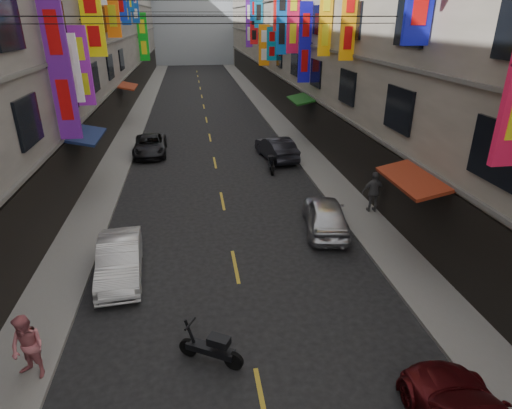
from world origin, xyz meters
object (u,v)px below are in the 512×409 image
object	(u,v)px
scooter_crossing	(212,348)
car_left_far	(150,145)
car_right_mid	(325,215)
car_right_far	(276,148)
pedestrian_lfar	(28,348)
scooter_far_right	(271,164)
car_left_mid	(120,260)
pedestrian_rfar	(374,192)

from	to	relation	value
scooter_crossing	car_left_far	xyz separation A→B (m)	(-2.93, 18.85, 0.16)
car_right_mid	car_right_far	world-z (taller)	car_right_far
pedestrian_lfar	car_right_mid	bearing A→B (deg)	61.88
scooter_far_right	car_left_far	world-z (taller)	car_left_far
car_left_mid	pedestrian_rfar	xyz separation A→B (m)	(10.52, 3.61, 0.40)
scooter_far_right	pedestrian_rfar	bearing A→B (deg)	123.98
pedestrian_lfar	scooter_far_right	bearing A→B (deg)	85.49
pedestrian_lfar	pedestrian_rfar	distance (m)	14.42
pedestrian_rfar	car_right_mid	bearing A→B (deg)	30.51
scooter_far_right	pedestrian_lfar	distance (m)	16.69
pedestrian_lfar	pedestrian_rfar	size ratio (longest dim) A/B	0.93
car_left_far	car_right_mid	distance (m)	14.45
scooter_crossing	car_left_mid	size ratio (longest dim) A/B	0.41
car_right_far	pedestrian_lfar	xyz separation A→B (m)	(-9.25, -16.63, 0.29)
car_left_far	pedestrian_lfar	size ratio (longest dim) A/B	2.51
car_right_far	pedestrian_lfar	size ratio (longest dim) A/B	2.45
scooter_far_right	pedestrian_lfar	size ratio (longest dim) A/B	1.04
car_left_mid	pedestrian_rfar	distance (m)	11.13
scooter_far_right	car_left_mid	xyz separation A→B (m)	(-7.05, -9.95, 0.21)
car_left_mid	pedestrian_lfar	world-z (taller)	pedestrian_lfar
car_right_far	pedestrian_rfar	size ratio (longest dim) A/B	2.29
car_right_mid	car_right_far	distance (m)	9.88
scooter_crossing	car_right_mid	size ratio (longest dim) A/B	0.40
car_left_far	pedestrian_lfar	distance (m)	18.84
scooter_crossing	car_right_far	bearing A→B (deg)	13.69
scooter_far_right	car_right_mid	xyz separation A→B (m)	(0.88, -7.60, 0.25)
scooter_far_right	car_left_mid	size ratio (longest dim) A/B	0.46
scooter_crossing	car_right_far	world-z (taller)	car_right_far
scooter_crossing	car_right_mid	world-z (taller)	car_right_mid
car_left_far	pedestrian_rfar	size ratio (longest dim) A/B	2.34
car_left_mid	car_right_far	distance (m)	14.49
pedestrian_lfar	car_right_far	bearing A→B (deg)	87.12
scooter_crossing	car_right_far	size ratio (longest dim) A/B	0.38
pedestrian_lfar	car_left_mid	bearing A→B (deg)	97.68
car_left_far	scooter_far_right	bearing A→B (deg)	-33.43
scooter_crossing	pedestrian_rfar	xyz separation A→B (m)	(7.67, 8.08, 0.61)
scooter_crossing	scooter_far_right	size ratio (longest dim) A/B	0.90
car_left_mid	pedestrian_rfar	bearing A→B (deg)	14.11
car_left_far	pedestrian_lfar	xyz separation A→B (m)	(-1.40, -18.78, 0.38)
car_left_mid	scooter_far_right	bearing A→B (deg)	49.86
scooter_crossing	car_left_far	size ratio (longest dim) A/B	0.37
car_right_mid	pedestrian_lfar	xyz separation A→B (m)	(-9.40, -6.75, 0.29)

